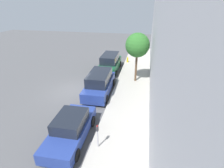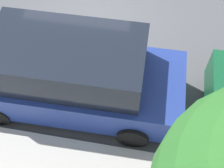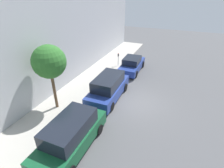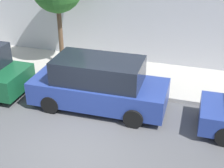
{
  "view_description": "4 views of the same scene",
  "coord_description": "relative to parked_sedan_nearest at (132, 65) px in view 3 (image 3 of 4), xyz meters",
  "views": [
    {
      "loc": [
        6.09,
        -12.96,
        7.44
      ],
      "look_at": [
        3.5,
        0.03,
        1.0
      ],
      "focal_mm": 28.0,
      "sensor_mm": 36.0,
      "label": 1
    },
    {
      "loc": [
        6.09,
        1.73,
        6.39
      ],
      "look_at": [
        2.5,
        1.09,
        1.0
      ],
      "focal_mm": 50.0,
      "sensor_mm": 36.0,
      "label": 2
    },
    {
      "loc": [
        -2.55,
        11.14,
        7.81
      ],
      "look_at": [
        2.28,
        -0.36,
        1.0
      ],
      "focal_mm": 28.0,
      "sensor_mm": 36.0,
      "label": 3
    },
    {
      "loc": [
        -6.96,
        -3.23,
        6.11
      ],
      "look_at": [
        2.41,
        -0.34,
        1.0
      ],
      "focal_mm": 50.0,
      "sensor_mm": 36.0,
      "label": 4
    }
  ],
  "objects": [
    {
      "name": "parked_minivan_second",
      "position": [
        0.18,
        5.81,
        0.2
      ],
      "size": [
        2.02,
        4.94,
        1.9
      ],
      "color": "navy",
      "rests_on": "ground_plane"
    },
    {
      "name": "ground_plane",
      "position": [
        -2.2,
        5.65,
        -0.72
      ],
      "size": [
        60.0,
        60.0,
        0.0
      ],
      "primitive_type": "plane",
      "color": "#515154"
    },
    {
      "name": "building_facade",
      "position": [
        5.49,
        5.65,
        4.91
      ],
      "size": [
        2.0,
        32.0,
        11.26
      ],
      "color": "#B7B7BC",
      "rests_on": "ground_plane"
    },
    {
      "name": "sidewalk",
      "position": [
        2.89,
        5.65,
        -0.65
      ],
      "size": [
        3.19,
        32.0,
        0.15
      ],
      "color": "#B2ADA3",
      "rests_on": "ground_plane"
    },
    {
      "name": "parked_sedan_nearest",
      "position": [
        0.0,
        0.0,
        0.0
      ],
      "size": [
        1.92,
        4.53,
        1.54
      ],
      "color": "navy",
      "rests_on": "ground_plane"
    },
    {
      "name": "street_tree",
      "position": [
        3.07,
        8.64,
        2.94
      ],
      "size": [
        2.21,
        2.21,
        4.65
      ],
      "color": "brown",
      "rests_on": "sidewalk"
    },
    {
      "name": "parking_meter_near",
      "position": [
        1.75,
        -0.47,
        0.32
      ],
      "size": [
        0.11,
        0.15,
        1.45
      ],
      "color": "#ADADB2",
      "rests_on": "sidewalk"
    },
    {
      "name": "parked_minivan_third",
      "position": [
        -0.04,
        11.27,
        0.2
      ],
      "size": [
        2.02,
        4.9,
        1.9
      ],
      "color": "#14512D",
      "rests_on": "ground_plane"
    }
  ]
}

